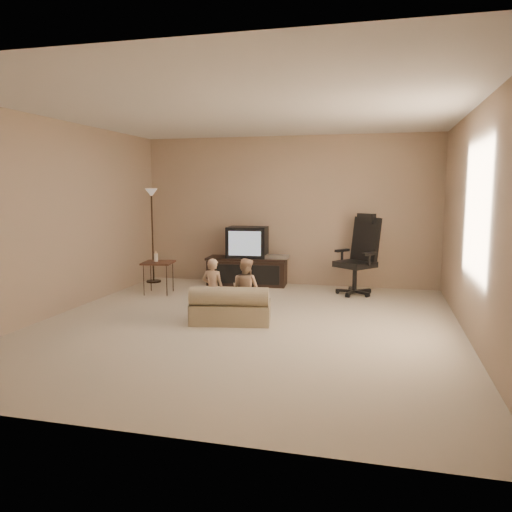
{
  "coord_description": "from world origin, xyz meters",
  "views": [
    {
      "loc": [
        1.54,
        -5.6,
        1.61
      ],
      "look_at": [
        -0.02,
        0.6,
        0.76
      ],
      "focal_mm": 35.0,
      "sensor_mm": 36.0,
      "label": 1
    }
  ],
  "objects": [
    {
      "name": "side_table",
      "position": [
        -1.8,
        1.45,
        0.48
      ],
      "size": [
        0.51,
        0.51,
        0.67
      ],
      "rotation": [
        0.0,
        0.0,
        0.15
      ],
      "color": "brown",
      "rests_on": "floor"
    },
    {
      "name": "room_shell",
      "position": [
        0.0,
        0.0,
        1.52
      ],
      "size": [
        5.5,
        5.5,
        5.5
      ],
      "color": "silver",
      "rests_on": "floor"
    },
    {
      "name": "floor",
      "position": [
        0.0,
        0.0,
        0.0
      ],
      "size": [
        5.5,
        5.5,
        0.0
      ],
      "primitive_type": "plane",
      "color": "beige",
      "rests_on": "ground"
    },
    {
      "name": "child_sofa",
      "position": [
        -0.2,
        0.05,
        0.19
      ],
      "size": [
        1.03,
        0.7,
        0.47
      ],
      "rotation": [
        0.0,
        0.0,
        0.18
      ],
      "color": "tan",
      "rests_on": "floor"
    },
    {
      "name": "floor_lamp",
      "position": [
        -2.3,
        2.31,
        1.19
      ],
      "size": [
        0.25,
        0.25,
        1.63
      ],
      "color": "#2F2115",
      "rests_on": "floor"
    },
    {
      "name": "toddler_left",
      "position": [
        -0.47,
        0.18,
        0.38
      ],
      "size": [
        0.3,
        0.23,
        0.77
      ],
      "primitive_type": "imported",
      "rotation": [
        0.0,
        0.0,
        3.06
      ],
      "color": "tan",
      "rests_on": "floor"
    },
    {
      "name": "tv_stand",
      "position": [
        -0.64,
        2.49,
        0.41
      ],
      "size": [
        1.41,
        0.6,
        0.99
      ],
      "rotation": [
        0.0,
        0.0,
        0.07
      ],
      "color": "black",
      "rests_on": "floor"
    },
    {
      "name": "toddler_right",
      "position": [
        -0.06,
        0.25,
        0.39
      ],
      "size": [
        0.42,
        0.32,
        0.77
      ],
      "primitive_type": "imported",
      "rotation": [
        0.0,
        0.0,
        2.82
      ],
      "color": "tan",
      "rests_on": "floor"
    },
    {
      "name": "office_chair",
      "position": [
        1.22,
        2.16,
        0.45
      ],
      "size": [
        0.8,
        0.8,
        1.25
      ],
      "rotation": [
        0.0,
        0.0,
        -0.66
      ],
      "color": "black",
      "rests_on": "floor"
    }
  ]
}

